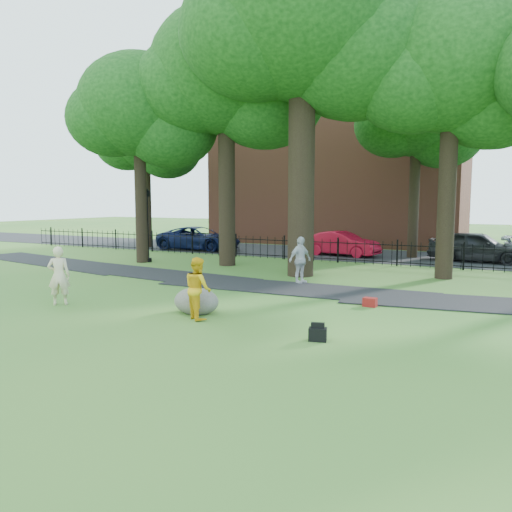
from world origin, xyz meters
The scene contains 17 objects.
ground centered at (0.00, 0.00, 0.00)m, with size 120.00×120.00×0.00m, color #2A6222.
footpath centered at (1.00, 3.90, 0.00)m, with size 36.00×2.60×0.03m, color black.
street centered at (0.00, 16.00, 0.00)m, with size 80.00×7.00×0.02m, color black.
iron_fence centered at (0.00, 12.00, 0.60)m, with size 44.00×0.04×1.20m.
brick_building centered at (-4.00, 24.00, 6.00)m, with size 18.00×8.00×12.00m, color brown.
big_tree centered at (0.13, 7.09, 10.14)m, with size 10.08×8.61×14.37m.
tree_row centered at (0.52, 8.40, 8.15)m, with size 26.82×7.96×12.42m.
woman centered at (-4.29, -1.90, 0.90)m, with size 0.66×0.43×1.81m, color beige.
man centered at (0.50, -1.45, 0.84)m, with size 0.82×0.64×1.68m, color gold.
pedestrian centered at (0.74, 5.16, 0.90)m, with size 1.06×0.44×1.81m, color silver.
boulder centered at (0.06, -0.89, 0.39)m, with size 1.35×1.02×0.79m, color #696757.
lamppost centered at (-8.82, 7.73, 1.87)m, with size 0.38×0.38×3.82m.
backpack centered at (4.12, -1.99, 0.15)m, with size 0.41×0.25×0.31m, color black.
red_bag centered at (4.23, 2.21, 0.14)m, with size 0.40×0.25×0.27m, color maroon.
red_sedan centered at (-0.74, 15.06, 0.70)m, with size 1.49×4.28×1.41m, color #AF0D24.
navy_van centered at (-9.85, 14.00, 0.75)m, with size 2.49×5.40×1.50m, color #0B1237.
grey_car centered at (6.32, 15.50, 0.81)m, with size 1.91×4.74×1.61m, color black.
Camera 1 is at (7.98, -12.48, 3.21)m, focal length 35.00 mm.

